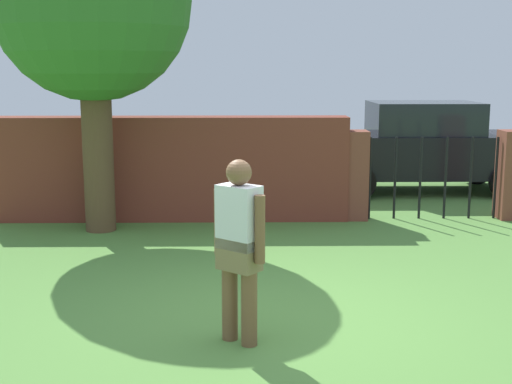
{
  "coord_description": "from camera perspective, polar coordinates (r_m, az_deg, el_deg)",
  "views": [
    {
      "loc": [
        -0.29,
        -6.19,
        2.39
      ],
      "look_at": [
        -0.17,
        1.43,
        1.0
      ],
      "focal_mm": 48.53,
      "sensor_mm": 36.0,
      "label": 1
    }
  ],
  "objects": [
    {
      "name": "brick_wall",
      "position": [
        10.91,
        -7.24,
        1.93
      ],
      "size": [
        5.6,
        0.5,
        1.62
      ],
      "primitive_type": "cube",
      "color": "brown",
      "rests_on": "ground"
    },
    {
      "name": "car",
      "position": [
        13.67,
        13.55,
        3.63
      ],
      "size": [
        4.2,
        1.92,
        1.72
      ],
      "rotation": [
        0.0,
        0.0,
        3.14
      ],
      "color": "black",
      "rests_on": "ground"
    },
    {
      "name": "person",
      "position": [
        5.94,
        -1.4,
        -4.22
      ],
      "size": [
        0.44,
        0.4,
        1.62
      ],
      "rotation": [
        0.0,
        0.0,
        -0.68
      ],
      "color": "brown",
      "rests_on": "ground"
    },
    {
      "name": "tree",
      "position": [
        10.26,
        -13.37,
        14.81
      ],
      "size": [
        2.79,
        2.79,
        4.68
      ],
      "color": "brown",
      "rests_on": "ground"
    },
    {
      "name": "fence_gate",
      "position": [
        11.25,
        14.39,
        1.37
      ],
      "size": [
        2.98,
        0.44,
        1.4
      ],
      "color": "brown",
      "rests_on": "ground"
    },
    {
      "name": "ground_plane",
      "position": [
        6.64,
        1.72,
        -10.76
      ],
      "size": [
        40.0,
        40.0,
        0.0
      ],
      "primitive_type": "plane",
      "color": "#568C3D"
    }
  ]
}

